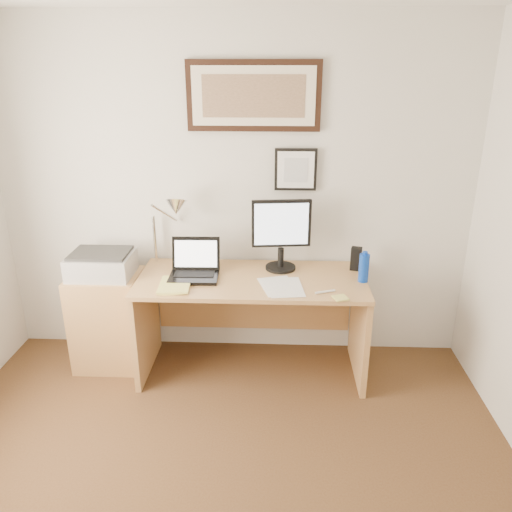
# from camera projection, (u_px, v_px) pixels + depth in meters

# --- Properties ---
(wall_back) EXTENTS (3.50, 0.02, 2.50)m
(wall_back) POSITION_uv_depth(u_px,v_px,m) (234.00, 195.00, 3.67)
(wall_back) COLOR silver
(wall_back) RESTS_ON ground
(side_cabinet) EXTENTS (0.50, 0.40, 0.73)m
(side_cabinet) POSITION_uv_depth(u_px,v_px,m) (109.00, 320.00, 3.72)
(side_cabinet) COLOR #AB7C48
(side_cabinet) RESTS_ON floor
(water_bottle) EXTENTS (0.07, 0.07, 0.20)m
(water_bottle) POSITION_uv_depth(u_px,v_px,m) (364.00, 268.00, 3.41)
(water_bottle) COLOR #0D3AB2
(water_bottle) RESTS_ON desk
(bottle_cap) EXTENTS (0.04, 0.04, 0.02)m
(bottle_cap) POSITION_uv_depth(u_px,v_px,m) (365.00, 253.00, 3.37)
(bottle_cap) COLOR #0D3AB2
(bottle_cap) RESTS_ON water_bottle
(speaker) EXTENTS (0.09, 0.08, 0.17)m
(speaker) POSITION_uv_depth(u_px,v_px,m) (356.00, 259.00, 3.61)
(speaker) COLOR black
(speaker) RESTS_ON desk
(paper_sheet_a) EXTENTS (0.30, 0.36, 0.00)m
(paper_sheet_a) POSITION_uv_depth(u_px,v_px,m) (278.00, 286.00, 3.37)
(paper_sheet_a) COLOR silver
(paper_sheet_a) RESTS_ON desk
(paper_sheet_b) EXTENTS (0.26, 0.35, 0.00)m
(paper_sheet_b) POSITION_uv_depth(u_px,v_px,m) (285.00, 287.00, 3.34)
(paper_sheet_b) COLOR silver
(paper_sheet_b) RESTS_ON desk
(sticky_pad) EXTENTS (0.11, 0.11, 0.01)m
(sticky_pad) POSITION_uv_depth(u_px,v_px,m) (340.00, 298.00, 3.18)
(sticky_pad) COLOR #D8D166
(sticky_pad) RESTS_ON desk
(marker_pen) EXTENTS (0.14, 0.06, 0.02)m
(marker_pen) POSITION_uv_depth(u_px,v_px,m) (325.00, 292.00, 3.26)
(marker_pen) COLOR white
(marker_pen) RESTS_ON desk
(book) EXTENTS (0.23, 0.30, 0.02)m
(book) POSITION_uv_depth(u_px,v_px,m) (159.00, 285.00, 3.35)
(book) COLOR #E3E06B
(book) RESTS_ON desk
(desk) EXTENTS (1.60, 0.70, 0.75)m
(desk) POSITION_uv_depth(u_px,v_px,m) (252.00, 303.00, 3.66)
(desk) COLOR #AB7C48
(desk) RESTS_ON floor
(laptop) EXTENTS (0.35, 0.30, 0.26)m
(laptop) POSITION_uv_depth(u_px,v_px,m) (195.00, 269.00, 3.51)
(laptop) COLOR black
(laptop) RESTS_ON desk
(lcd_monitor) EXTENTS (0.42, 0.22, 0.52)m
(lcd_monitor) POSITION_uv_depth(u_px,v_px,m) (281.00, 231.00, 3.54)
(lcd_monitor) COLOR black
(lcd_monitor) RESTS_ON desk
(printer) EXTENTS (0.44, 0.34, 0.18)m
(printer) POSITION_uv_depth(u_px,v_px,m) (101.00, 264.00, 3.56)
(printer) COLOR #A7A7AA
(printer) RESTS_ON side_cabinet
(desk_lamp) EXTENTS (0.29, 0.27, 0.53)m
(desk_lamp) POSITION_uv_depth(u_px,v_px,m) (174.00, 210.00, 3.53)
(desk_lamp) COLOR silver
(desk_lamp) RESTS_ON desk
(picture_large) EXTENTS (0.92, 0.04, 0.47)m
(picture_large) POSITION_uv_depth(u_px,v_px,m) (254.00, 96.00, 3.39)
(picture_large) COLOR black
(picture_large) RESTS_ON wall_back
(picture_small) EXTENTS (0.30, 0.03, 0.30)m
(picture_small) POSITION_uv_depth(u_px,v_px,m) (296.00, 170.00, 3.55)
(picture_small) COLOR black
(picture_small) RESTS_ON wall_back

